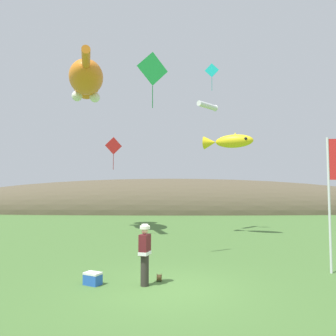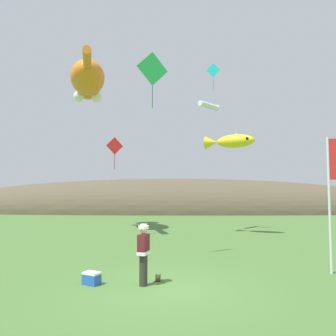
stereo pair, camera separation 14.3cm
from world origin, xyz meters
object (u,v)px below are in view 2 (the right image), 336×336
object	(u,v)px
kite_giant_cat	(88,81)
picnic_cooler	(92,278)
kite_spool	(158,277)
kite_fish_windsock	(230,141)
festival_attendant	(143,252)
festival_banner_pole	(333,183)
kite_tube_streamer	(209,106)
kite_diamond_red	(115,146)
kite_diamond_teal	(213,71)
kite_diamond_green	(152,69)

from	to	relation	value
kite_giant_cat	picnic_cooler	bearing A→B (deg)	-73.77
kite_spool	kite_fish_windsock	xyz separation A→B (m)	(3.90, 9.89, 5.63)
festival_attendant	kite_spool	bearing A→B (deg)	50.01
festival_attendant	festival_banner_pole	distance (m)	6.75
festival_attendant	kite_tube_streamer	world-z (taller)	kite_tube_streamer
kite_diamond_red	kite_diamond_teal	bearing A→B (deg)	15.91
festival_banner_pole	kite_fish_windsock	distance (m)	9.49
festival_attendant	kite_giant_cat	bearing A→B (deg)	112.51
picnic_cooler	festival_banner_pole	distance (m)	8.41
picnic_cooler	kite_diamond_green	world-z (taller)	kite_diamond_green
festival_banner_pole	kite_diamond_green	size ratio (longest dim) A/B	2.01
kite_spool	kite_diamond_green	bearing A→B (deg)	98.25
festival_attendant	kite_spool	size ratio (longest dim) A/B	7.77
kite_spool	kite_tube_streamer	size ratio (longest dim) A/B	0.14
festival_banner_pole	kite_tube_streamer	size ratio (longest dim) A/B	2.81
festival_banner_pole	kite_fish_windsock	bearing A→B (deg)	102.45
picnic_cooler	kite_giant_cat	distance (m)	16.13
picnic_cooler	kite_diamond_green	xyz separation A→B (m)	(1.57, 2.95, 7.39)
kite_giant_cat	kite_diamond_green	size ratio (longest dim) A/B	3.41
kite_fish_windsock	kite_diamond_teal	xyz separation A→B (m)	(-0.88, 0.93, 4.80)
kite_spool	kite_diamond_green	xyz separation A→B (m)	(-0.37, 2.57, 7.45)
kite_tube_streamer	kite_giant_cat	bearing A→B (deg)	177.91
festival_banner_pole	kite_diamond_teal	distance (m)	12.69
festival_banner_pole	kite_tube_streamer	xyz separation A→B (m)	(-3.06, 10.42, 5.37)
kite_giant_cat	kite_tube_streamer	world-z (taller)	kite_giant_cat
kite_fish_windsock	kite_diamond_teal	distance (m)	4.97
kite_fish_windsock	kite_diamond_red	xyz separation A→B (m)	(-6.97, -0.81, -0.39)
festival_banner_pole	kite_diamond_red	xyz separation A→B (m)	(-8.92, 8.07, 2.35)
kite_diamond_teal	kite_giant_cat	bearing A→B (deg)	173.81
kite_diamond_green	festival_banner_pole	bearing A→B (deg)	-13.98
festival_banner_pole	kite_spool	bearing A→B (deg)	-170.17
picnic_cooler	kite_diamond_green	bearing A→B (deg)	62.07
kite_spool	kite_tube_streamer	bearing A→B (deg)	76.25
picnic_cooler	kite_tube_streamer	xyz separation A→B (m)	(4.74, 11.82, 8.18)
kite_diamond_red	kite_diamond_green	xyz separation A→B (m)	(2.69, -6.51, 2.22)
kite_giant_cat	kite_fish_windsock	world-z (taller)	kite_giant_cat
picnic_cooler	kite_giant_cat	world-z (taller)	kite_giant_cat
festival_banner_pole	kite_giant_cat	distance (m)	17.19
kite_spool	kite_diamond_red	size ratio (longest dim) A/B	0.12
kite_diamond_teal	kite_diamond_green	xyz separation A→B (m)	(-3.39, -8.25, -2.97)
festival_attendant	picnic_cooler	distance (m)	1.72
picnic_cooler	kite_diamond_green	size ratio (longest dim) A/B	0.26
kite_spool	kite_fish_windsock	bearing A→B (deg)	68.48
kite_spool	kite_diamond_red	xyz separation A→B (m)	(-3.07, 9.08, 5.23)
kite_giant_cat	kite_fish_windsock	size ratio (longest dim) A/B	2.47
kite_diamond_green	kite_spool	bearing A→B (deg)	-81.75
kite_diamond_green	kite_giant_cat	bearing A→B (deg)	119.06
festival_banner_pole	kite_diamond_green	distance (m)	7.88
kite_tube_streamer	kite_diamond_teal	world-z (taller)	kite_diamond_teal
kite_diamond_green	kite_tube_streamer	bearing A→B (deg)	70.33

